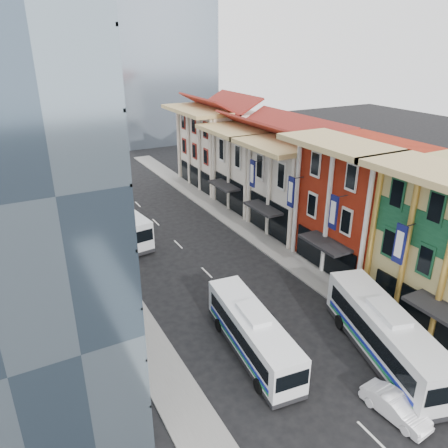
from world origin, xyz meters
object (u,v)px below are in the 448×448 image
bus_left_near (252,332)px  bus_left_far (118,221)px  bus_right (385,334)px  sedan_right (395,407)px

bus_left_near → bus_left_far: bearing=103.0°
bus_left_far → bus_right: 30.30m
bus_left_near → sedan_right: 9.90m
sedan_right → bus_left_near: bearing=110.9°
bus_left_near → bus_right: (7.74, -4.68, 0.22)m
bus_left_near → bus_left_far: (-2.84, 23.72, 0.22)m
bus_left_near → bus_left_far: size_ratio=0.89×
bus_left_far → bus_right: (10.58, -28.39, 0.01)m
bus_left_far → sedan_right: bearing=-84.6°
bus_left_far → bus_left_near: bearing=-90.3°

